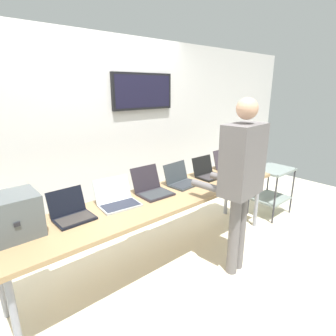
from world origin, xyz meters
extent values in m
cube|color=beige|center=(0.00, 0.00, -0.02)|extent=(8.00, 8.00, 0.04)
cube|color=silver|center=(0.00, 1.13, 1.24)|extent=(8.00, 0.06, 2.47)
cube|color=black|center=(0.59, 1.08, 1.79)|extent=(0.95, 0.05, 0.48)
cube|color=black|center=(0.59, 1.06, 1.79)|extent=(0.89, 0.02, 0.42)
cube|color=#9D7B52|center=(0.00, 0.00, 0.74)|extent=(3.15, 0.70, 0.04)
cylinder|color=gray|center=(-1.47, -0.25, 0.36)|extent=(0.05, 0.05, 0.72)
cylinder|color=gray|center=(1.47, -0.25, 0.36)|extent=(0.05, 0.05, 0.72)
cylinder|color=gray|center=(-1.47, 0.25, 0.36)|extent=(0.05, 0.05, 0.72)
cylinder|color=gray|center=(1.47, 0.25, 0.36)|extent=(0.05, 0.05, 0.72)
cube|color=#525859|center=(-1.33, 0.13, 0.92)|extent=(0.39, 0.34, 0.33)
cube|color=black|center=(-1.33, -0.04, 0.92)|extent=(0.04, 0.01, 0.03)
cube|color=black|center=(-0.89, 0.07, 0.77)|extent=(0.32, 0.24, 0.02)
cube|color=#322E2B|center=(-0.88, 0.06, 0.78)|extent=(0.29, 0.19, 0.00)
cube|color=black|center=(-0.89, 0.22, 0.89)|extent=(0.32, 0.09, 0.22)
cube|color=navy|center=(-0.89, 0.22, 0.89)|extent=(0.29, 0.07, 0.19)
cube|color=#AFB5B4|center=(-0.45, 0.06, 0.77)|extent=(0.39, 0.27, 0.02)
cube|color=#262936|center=(-0.45, 0.04, 0.78)|extent=(0.35, 0.22, 0.00)
cube|color=#AFB5B4|center=(-0.43, 0.22, 0.89)|extent=(0.37, 0.13, 0.22)
cube|color=silver|center=(-0.43, 0.22, 0.89)|extent=(0.34, 0.11, 0.19)
cube|color=#272229|center=(-0.02, 0.06, 0.77)|extent=(0.34, 0.28, 0.02)
cube|color=#2F3235|center=(-0.02, 0.04, 0.78)|extent=(0.31, 0.23, 0.00)
cube|color=#272229|center=(-0.01, 0.24, 0.91)|extent=(0.33, 0.11, 0.25)
cube|color=silver|center=(-0.01, 0.24, 0.90)|extent=(0.30, 0.09, 0.22)
cube|color=#33393D|center=(0.42, 0.07, 0.77)|extent=(0.37, 0.26, 0.02)
cube|color=#2A2D32|center=(0.42, 0.06, 0.78)|extent=(0.34, 0.21, 0.00)
cube|color=#33393D|center=(0.41, 0.21, 0.89)|extent=(0.36, 0.11, 0.22)
cube|color=#21272E|center=(0.41, 0.22, 0.89)|extent=(0.33, 0.09, 0.19)
cube|color=black|center=(0.86, 0.06, 0.77)|extent=(0.33, 0.24, 0.02)
cube|color=#332F31|center=(0.86, 0.05, 0.78)|extent=(0.30, 0.18, 0.00)
cube|color=black|center=(0.86, 0.20, 0.89)|extent=(0.33, 0.07, 0.22)
cube|color=#334B81|center=(0.86, 0.21, 0.89)|extent=(0.30, 0.06, 0.19)
cube|color=#3B333A|center=(1.31, 0.09, 0.77)|extent=(0.32, 0.25, 0.02)
cube|color=#27272D|center=(1.31, 0.08, 0.78)|extent=(0.29, 0.20, 0.00)
cube|color=#3B333A|center=(1.31, 0.25, 0.90)|extent=(0.32, 0.08, 0.24)
cube|color=#23543E|center=(1.31, 0.25, 0.90)|extent=(0.29, 0.07, 0.21)
cylinder|color=#635E5F|center=(0.42, -0.64, 0.43)|extent=(0.12, 0.12, 0.85)
cylinder|color=#635E5F|center=(0.55, -0.62, 0.43)|extent=(0.12, 0.12, 0.85)
cube|color=#635E5F|center=(0.48, -0.63, 1.19)|extent=(0.46, 0.30, 0.68)
sphere|color=tan|center=(0.48, -0.63, 1.66)|extent=(0.20, 0.20, 0.20)
cylinder|color=#635E5F|center=(0.29, -0.36, 0.90)|extent=(0.10, 0.33, 0.07)
cylinder|color=#635E5F|center=(0.62, -0.33, 0.90)|extent=(0.10, 0.33, 0.07)
cylinder|color=#24252D|center=(0.88, -0.25, 0.81)|extent=(0.08, 0.08, 0.10)
cube|color=gray|center=(1.98, -0.18, 0.70)|extent=(0.56, 0.44, 0.03)
cube|color=gray|center=(1.98, -0.18, 0.25)|extent=(0.53, 0.42, 0.03)
cylinder|color=#333338|center=(1.72, -0.38, 0.36)|extent=(0.02, 0.02, 0.71)
cylinder|color=#333338|center=(2.24, -0.38, 0.36)|extent=(0.02, 0.02, 0.71)
cylinder|color=#333338|center=(1.72, 0.02, 0.36)|extent=(0.02, 0.02, 0.71)
cylinder|color=#333338|center=(2.24, 0.02, 0.36)|extent=(0.02, 0.02, 0.71)
camera|label=1|loc=(-1.64, -2.01, 1.85)|focal=28.93mm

